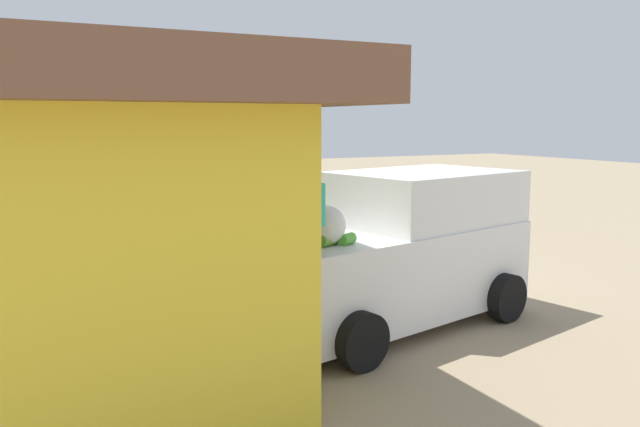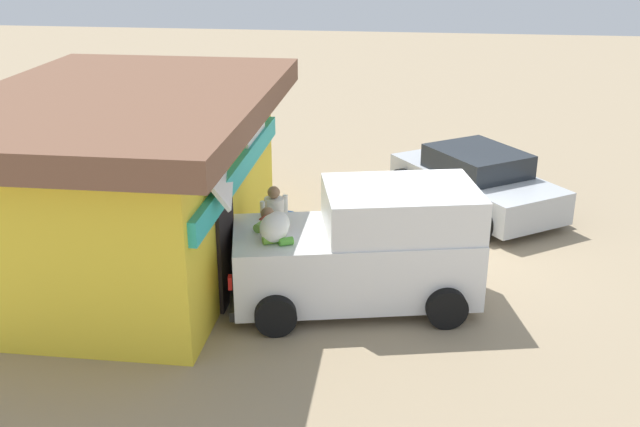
% 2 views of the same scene
% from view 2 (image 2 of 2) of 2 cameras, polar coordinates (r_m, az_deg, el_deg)
% --- Properties ---
extents(ground_plane, '(60.00, 60.00, 0.00)m').
position_cam_2_polar(ground_plane, '(14.25, 7.67, -2.73)').
color(ground_plane, '#9E896B').
extents(storefront_bar, '(7.11, 4.91, 3.19)m').
position_cam_2_polar(storefront_bar, '(13.24, -14.53, 2.62)').
color(storefront_bar, yellow).
rests_on(storefront_bar, ground_plane).
extents(delivery_van, '(2.75, 4.69, 2.81)m').
position_cam_2_polar(delivery_van, '(11.86, 3.39, -2.60)').
color(delivery_van, white).
rests_on(delivery_van, ground_plane).
extents(parked_sedan, '(4.24, 3.72, 1.34)m').
position_cam_2_polar(parked_sedan, '(16.20, 11.88, 2.42)').
color(parked_sedan, '#B2B7BC').
rests_on(parked_sedan, ground_plane).
extents(vendor_standing, '(0.48, 0.48, 1.58)m').
position_cam_2_polar(vendor_standing, '(12.96, -3.52, -0.71)').
color(vendor_standing, '#726047').
rests_on(vendor_standing, ground_plane).
extents(customer_bending, '(0.78, 0.65, 1.42)m').
position_cam_2_polar(customer_bending, '(12.16, -3.78, -2.48)').
color(customer_bending, navy).
rests_on(customer_bending, ground_plane).
extents(unloaded_banana_pile, '(0.80, 0.92, 0.45)m').
position_cam_2_polar(unloaded_banana_pile, '(12.18, -12.38, -6.36)').
color(unloaded_banana_pile, silver).
rests_on(unloaded_banana_pile, ground_plane).
extents(paint_bucket, '(0.30, 0.30, 0.38)m').
position_cam_2_polar(paint_bucket, '(14.89, -2.49, -0.67)').
color(paint_bucket, blue).
rests_on(paint_bucket, ground_plane).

